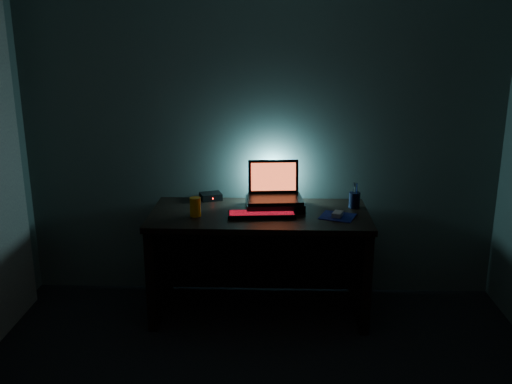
% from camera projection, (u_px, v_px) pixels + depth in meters
% --- Properties ---
extents(room, '(3.50, 4.00, 2.50)m').
position_uv_depth(room, '(248.00, 219.00, 2.22)').
color(room, black).
rests_on(room, ground).
extents(desk, '(1.50, 0.70, 0.75)m').
position_uv_depth(desk, '(260.00, 245.00, 4.04)').
color(desk, black).
rests_on(desk, ground).
extents(riser, '(0.42, 0.33, 0.06)m').
position_uv_depth(riser, '(275.00, 204.00, 4.00)').
color(riser, black).
rests_on(riser, desk).
extents(laptop, '(0.40, 0.31, 0.26)m').
position_uv_depth(laptop, '(274.00, 190.00, 4.02)').
color(laptop, black).
rests_on(laptop, riser).
extents(keyboard, '(0.46, 0.18, 0.03)m').
position_uv_depth(keyboard, '(262.00, 214.00, 3.84)').
color(keyboard, black).
rests_on(keyboard, desk).
extents(mousepad, '(0.28, 0.26, 0.00)m').
position_uv_depth(mousepad, '(337.00, 216.00, 3.83)').
color(mousepad, navy).
rests_on(mousepad, desk).
extents(mouse, '(0.09, 0.11, 0.03)m').
position_uv_depth(mouse, '(338.00, 214.00, 3.82)').
color(mouse, gray).
rests_on(mouse, mousepad).
extents(pen_cup, '(0.10, 0.10, 0.11)m').
position_uv_depth(pen_cup, '(354.00, 200.00, 4.01)').
color(pen_cup, black).
rests_on(pen_cup, desk).
extents(juice_glass, '(0.08, 0.08, 0.13)m').
position_uv_depth(juice_glass, '(195.00, 207.00, 3.83)').
color(juice_glass, '#FD9B0D').
rests_on(juice_glass, desk).
extents(router, '(0.18, 0.16, 0.05)m').
position_uv_depth(router, '(211.00, 196.00, 4.21)').
color(router, black).
rests_on(router, desk).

